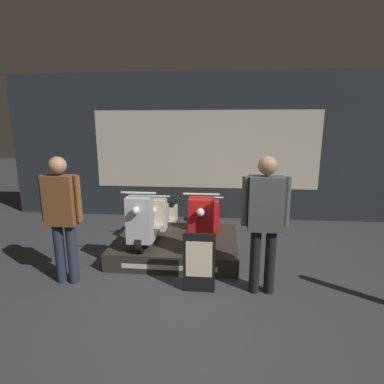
% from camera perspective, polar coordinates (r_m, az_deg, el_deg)
% --- Properties ---
extents(ground_plane, '(30.00, 30.00, 0.00)m').
position_cam_1_polar(ground_plane, '(3.73, -0.98, -21.39)').
color(ground_plane, '#38383D').
extents(shop_wall_back, '(8.98, 0.09, 3.20)m').
position_cam_1_polar(shop_wall_back, '(6.70, 2.52, 8.46)').
color(shop_wall_back, '#23282D').
rests_on(shop_wall_back, ground_plane).
extents(display_platform, '(1.96, 1.54, 0.28)m').
position_cam_1_polar(display_platform, '(5.04, -2.90, -10.13)').
color(display_platform, '#2D2823').
rests_on(display_platform, ground_plane).
extents(scooter_display_left, '(0.50, 1.61, 0.90)m').
position_cam_1_polar(scooter_display_left, '(4.89, -8.22, -5.05)').
color(scooter_display_left, black).
rests_on(scooter_display_left, display_platform).
extents(scooter_display_right, '(0.50, 1.61, 0.90)m').
position_cam_1_polar(scooter_display_right, '(4.76, 2.18, -5.41)').
color(scooter_display_right, black).
rests_on(scooter_display_right, display_platform).
extents(scooter_backrow_0, '(0.50, 1.61, 0.90)m').
position_cam_1_polar(scooter_backrow_0, '(5.87, -5.69, -4.78)').
color(scooter_backrow_0, black).
rests_on(scooter_backrow_0, ground_plane).
extents(scooter_backrow_1, '(0.50, 1.61, 0.90)m').
position_cam_1_polar(scooter_backrow_1, '(5.76, 3.35, -5.06)').
color(scooter_backrow_1, black).
rests_on(scooter_backrow_1, ground_plane).
extents(person_left_browsing, '(0.55, 0.22, 1.71)m').
position_cam_1_polar(person_left_browsing, '(4.22, -23.54, -3.44)').
color(person_left_browsing, '#232838').
rests_on(person_left_browsing, ground_plane).
extents(person_right_browsing, '(0.57, 0.23, 1.74)m').
position_cam_1_polar(person_right_browsing, '(3.73, 13.73, -4.27)').
color(person_right_browsing, black).
rests_on(person_right_browsing, ground_plane).
extents(price_sign_board, '(0.40, 0.04, 0.78)m').
position_cam_1_polar(price_sign_board, '(3.86, 1.35, -13.33)').
color(price_sign_board, black).
rests_on(price_sign_board, ground_plane).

